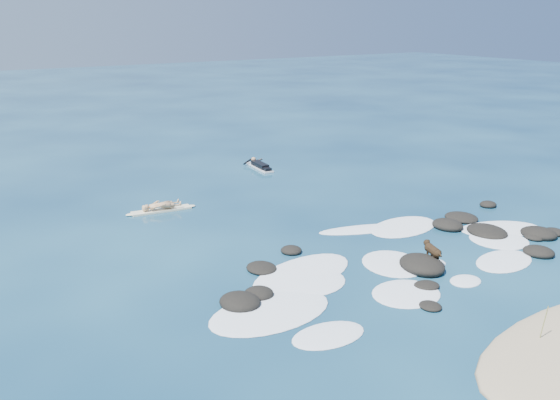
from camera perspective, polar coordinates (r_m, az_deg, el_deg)
ground at (r=21.91m, az=9.92°, el=-4.02°), size 160.00×160.00×0.00m
reef_rocks at (r=21.64m, az=14.12°, el=-4.27°), size 14.18×6.17×0.54m
breaking_foam at (r=20.22m, az=9.67°, el=-5.77°), size 14.37×7.25×0.12m
standing_surfer_rig at (r=25.39m, az=-10.87°, el=0.38°), size 2.90×0.73×1.65m
paddling_surfer_rig at (r=32.06m, az=-1.87°, el=3.16°), size 1.13×2.53×0.44m
dog at (r=20.31m, az=13.74°, el=-4.46°), size 0.52×1.13×0.74m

